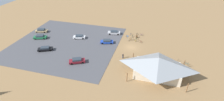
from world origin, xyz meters
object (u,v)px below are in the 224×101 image
Objects in this scene: bike_pavilion at (158,65)px; bicycle_yellow_front_row at (135,41)px; bicycle_silver_yard_right at (126,36)px; car_green_aisle_side at (40,37)px; bicycle_purple_lone_west at (141,35)px; trash_bin at (137,37)px; bicycle_white_mid_cluster at (178,61)px; car_white_near_entry at (79,37)px; bicycle_orange_yard_front at (130,40)px; bicycle_teal_edge_north at (132,36)px; bicycle_green_edge_south at (136,38)px; car_maroon_far_end at (77,61)px; car_tan_by_curb at (41,30)px; lot_sign at (127,37)px; visitor_near_lot at (123,56)px; car_blue_back_corner at (107,41)px; car_silver_mid_lot at (114,32)px; bicycle_teal_by_bin at (186,64)px; bicycle_red_trailside at (141,42)px; car_black_second_row at (45,49)px; bicycle_blue_yard_center at (131,34)px; bicycle_black_back_row at (137,34)px.

bike_pavilion is 11.47× the size of bicycle_yellow_front_row.
car_green_aisle_side is (30.20, 9.76, 0.40)m from bicycle_silver_yard_right.
bike_pavilion is 23.18m from bicycle_purple_lone_west.
trash_bin reaches higher than bicycle_white_mid_cluster.
bicycle_orange_yard_front is at bearing -169.63° from car_white_near_entry.
bicycle_silver_yard_right is (2.26, 0.46, -0.01)m from bicycle_teal_edge_north.
car_white_near_entry reaches higher than bicycle_green_edge_south.
car_maroon_far_end is 1.00× the size of car_tan_by_curb.
bicycle_silver_yard_right is at bearing -50.78° from bicycle_orange_yard_front.
lot_sign reaches higher than visitor_near_lot.
car_blue_back_corner is (9.49, 5.74, 0.35)m from bicycle_green_edge_south.
bicycle_teal_edge_north is (1.61, 0.02, -0.08)m from trash_bin.
car_silver_mid_lot is 27.42m from car_green_aisle_side.
bicycle_teal_by_bin reaches higher than bicycle_yellow_front_row.
trash_bin is at bearing -60.95° from bicycle_red_trailside.
bicycle_teal_by_bin is at bearing 146.08° from bicycle_red_trailside.
bicycle_teal_by_bin is (-16.29, 13.08, -0.08)m from trash_bin.
bicycle_white_mid_cluster is 1.06× the size of bicycle_teal_by_bin.
bicycle_teal_edge_north is 1.36× the size of bicycle_yellow_front_row.
bike_pavilion is at bearing -178.27° from car_maroon_far_end.
car_white_near_entry reaches higher than bicycle_teal_edge_north.
visitor_near_lot is (-25.33, -2.42, 0.20)m from car_black_second_row.
car_white_near_entry is 20.12m from visitor_near_lot.
bicycle_red_trailside is at bearing -133.36° from car_maroon_far_end.
bicycle_silver_yard_right is at bearing 167.82° from car_silver_mid_lot.
car_tan_by_curb is (33.13, 4.78, 0.39)m from bicycle_silver_yard_right.
car_white_near_entry is (-13.77, -3.97, -0.05)m from car_green_aisle_side.
car_black_second_row reaches higher than car_white_near_entry.
visitor_near_lot reaches higher than car_maroon_far_end.
bicycle_green_edge_south is at bearing -144.72° from lot_sign.
bicycle_silver_yard_right is 1.32× the size of bicycle_yellow_front_row.
bicycle_blue_yard_center is 0.35× the size of car_white_near_entry.
trash_bin is 21.25m from car_white_near_entry.
car_maroon_far_end reaches higher than bicycle_black_back_row.
bicycle_teal_edge_north is (-1.28, -3.31, -1.05)m from lot_sign.
bicycle_silver_yard_right is at bearing -26.77° from bicycle_red_trailside.
car_white_near_entry is at bearing -24.71° from visitor_near_lot.
car_silver_mid_lot is (17.11, -20.52, -2.33)m from bike_pavilion.
bicycle_purple_lone_west is 34.59m from car_black_second_row.
car_maroon_far_end is at bearing 53.30° from bicycle_green_edge_south.
visitor_near_lot is (3.91, 11.30, 0.51)m from bicycle_red_trailside.
bicycle_black_back_row is (-2.63, -5.72, -1.05)m from lot_sign.
car_green_aisle_side is at bearing 16.74° from trash_bin.
lot_sign is at bearing 23.17° from bicycle_orange_yard_front.
bicycle_purple_lone_west is at bearing -72.85° from bike_pavilion.
lot_sign is 6.38m from bicycle_black_back_row.
car_maroon_far_end is (10.52, 20.13, 0.40)m from bicycle_silver_yard_right.
bicycle_orange_yard_front is at bearing 97.32° from bicycle_blue_yard_center.
bicycle_orange_yard_front is at bearing 129.22° from bicycle_silver_yard_right.
bicycle_green_edge_south is at bearing -165.26° from car_green_aisle_side.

